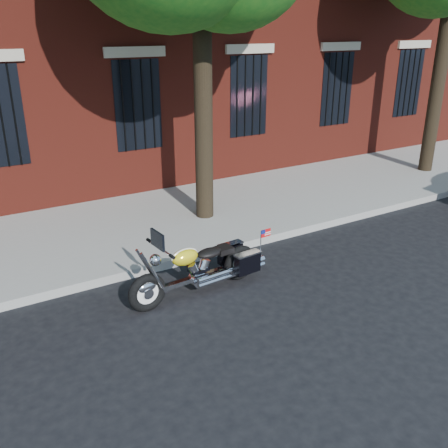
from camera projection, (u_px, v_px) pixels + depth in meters
ground at (265, 284)px, 8.03m from camera, size 120.00×120.00×0.00m
curb at (221, 249)px, 9.10m from camera, size 40.00×0.16×0.15m
sidewalk at (176, 218)px, 10.60m from camera, size 40.00×3.60×0.15m
motorcycle at (203, 269)px, 7.65m from camera, size 2.39×0.77×1.20m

